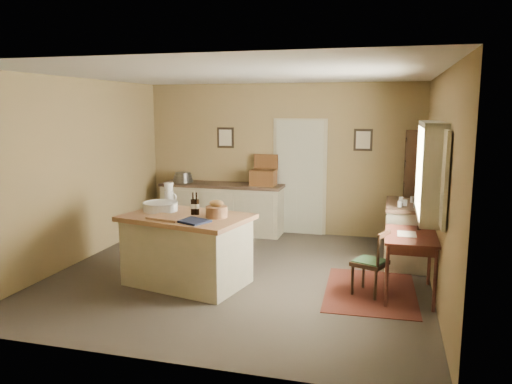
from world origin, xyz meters
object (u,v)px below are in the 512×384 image
sideboard (223,206)px  desk_chair (370,263)px  shelving_unit (417,191)px  work_island (187,248)px  writing_desk (411,242)px  right_cabinet (407,233)px

sideboard → desk_chair: 3.72m
desk_chair → shelving_unit: (0.62, 2.31, 0.55)m
sideboard → work_island: bearing=-80.9°
work_island → desk_chair: size_ratio=2.19×
sideboard → desk_chair: sideboard is taller
desk_chair → shelving_unit: 2.45m
work_island → desk_chair: (2.31, 0.22, -0.08)m
desk_chair → shelving_unit: bearing=97.8°
work_island → shelving_unit: shelving_unit is taller
sideboard → shelving_unit: bearing=-3.4°
sideboard → writing_desk: (3.22, -2.42, 0.19)m
desk_chair → right_cabinet: right_cabinet is taller
sideboard → desk_chair: bearing=-42.4°
writing_desk → desk_chair: size_ratio=1.24×
sideboard → right_cabinet: (3.22, -1.09, -0.02)m
writing_desk → right_cabinet: (-0.00, 1.33, -0.22)m
writing_desk → work_island: bearing=-173.5°
work_island → desk_chair: 2.32m
right_cabinet → shelving_unit: shelving_unit is taller
work_island → desk_chair: bearing=17.4°
writing_desk → desk_chair: (-0.47, -0.10, -0.28)m
desk_chair → shelving_unit: size_ratio=0.42×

